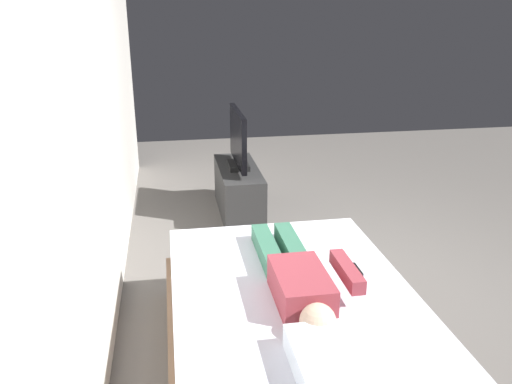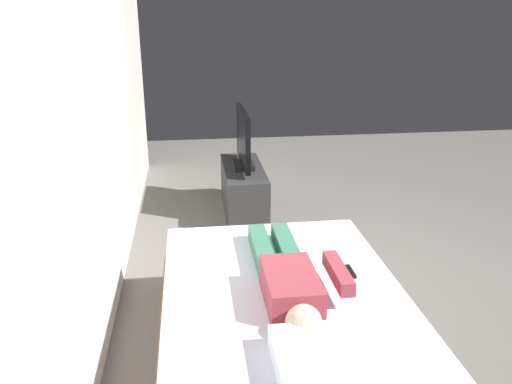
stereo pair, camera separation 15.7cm
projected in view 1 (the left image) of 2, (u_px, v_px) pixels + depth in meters
ground_plane at (337, 293)px, 3.95m from camera, size 10.00×10.00×0.00m
back_wall at (98, 108)px, 3.58m from camera, size 6.40×0.10×2.80m
bed at (293, 334)px, 3.03m from camera, size 2.05×1.44×0.54m
pillow at (333, 363)px, 2.26m from camera, size 0.48×0.34×0.12m
person at (298, 277)px, 2.94m from camera, size 1.26×0.46×0.18m
remote at (356, 270)px, 3.17m from camera, size 0.15×0.04×0.02m
tv_stand at (239, 191)px, 5.40m from camera, size 1.10×0.40×0.50m
tv at (238, 141)px, 5.22m from camera, size 0.88×0.20×0.59m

